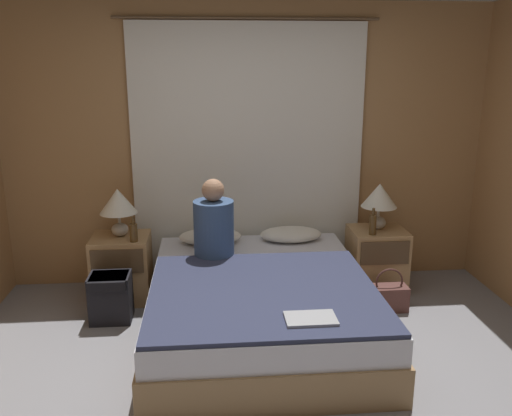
% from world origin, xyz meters
% --- Properties ---
extents(ground_plane, '(16.00, 16.00, 0.00)m').
position_xyz_m(ground_plane, '(0.00, 0.00, 0.00)').
color(ground_plane, gray).
extents(wall_back, '(4.43, 0.06, 2.50)m').
position_xyz_m(wall_back, '(0.00, 1.95, 1.25)').
color(wall_back, '#A37547').
rests_on(wall_back, ground_plane).
extents(curtain_panel, '(2.26, 0.02, 2.36)m').
position_xyz_m(curtain_panel, '(0.00, 1.89, 1.18)').
color(curtain_panel, silver).
rests_on(curtain_panel, ground_plane).
extents(bed, '(1.62, 2.05, 0.45)m').
position_xyz_m(bed, '(0.00, 0.81, 0.22)').
color(bed, '#99754C').
rests_on(bed, ground_plane).
extents(nightstand_left, '(0.48, 0.43, 0.57)m').
position_xyz_m(nightstand_left, '(-1.12, 1.53, 0.28)').
color(nightstand_left, '#A87F51').
rests_on(nightstand_left, ground_plane).
extents(nightstand_right, '(0.48, 0.43, 0.57)m').
position_xyz_m(nightstand_right, '(1.12, 1.53, 0.28)').
color(nightstand_right, '#A87F51').
rests_on(nightstand_right, ground_plane).
extents(lamp_left, '(0.31, 0.31, 0.41)m').
position_xyz_m(lamp_left, '(-1.12, 1.56, 0.85)').
color(lamp_left, '#B2A899').
rests_on(lamp_left, nightstand_left).
extents(lamp_right, '(0.31, 0.31, 0.41)m').
position_xyz_m(lamp_right, '(1.12, 1.56, 0.85)').
color(lamp_right, '#B2A899').
rests_on(lamp_right, nightstand_right).
extents(pillow_left, '(0.54, 0.33, 0.12)m').
position_xyz_m(pillow_left, '(-0.36, 1.64, 0.51)').
color(pillow_left, silver).
rests_on(pillow_left, bed).
extents(pillow_right, '(0.54, 0.33, 0.12)m').
position_xyz_m(pillow_right, '(0.36, 1.64, 0.51)').
color(pillow_right, silver).
rests_on(pillow_right, bed).
extents(blanket_on_bed, '(1.56, 1.43, 0.03)m').
position_xyz_m(blanket_on_bed, '(0.00, 0.53, 0.47)').
color(blanket_on_bed, '#2D334C').
rests_on(blanket_on_bed, bed).
extents(person_left_in_bed, '(0.32, 0.32, 0.65)m').
position_xyz_m(person_left_in_bed, '(-0.33, 1.28, 0.72)').
color(person_left_in_bed, '#38517A').
rests_on(person_left_in_bed, bed).
extents(beer_bottle_on_left_stand, '(0.07, 0.07, 0.21)m').
position_xyz_m(beer_bottle_on_left_stand, '(-0.98, 1.40, 0.65)').
color(beer_bottle_on_left_stand, '#513819').
rests_on(beer_bottle_on_left_stand, nightstand_left).
extents(beer_bottle_on_right_stand, '(0.06, 0.06, 0.23)m').
position_xyz_m(beer_bottle_on_right_stand, '(1.02, 1.40, 0.66)').
color(beer_bottle_on_right_stand, '#513819').
rests_on(beer_bottle_on_right_stand, nightstand_right).
extents(laptop_on_bed, '(0.31, 0.20, 0.02)m').
position_xyz_m(laptop_on_bed, '(0.24, 0.05, 0.49)').
color(laptop_on_bed, '#9EA0A5').
rests_on(laptop_on_bed, blanket_on_bed).
extents(backpack_on_floor, '(0.32, 0.29, 0.38)m').
position_xyz_m(backpack_on_floor, '(-1.15, 1.13, 0.22)').
color(backpack_on_floor, black).
rests_on(backpack_on_floor, ground_plane).
extents(handbag_on_floor, '(0.31, 0.16, 0.37)m').
position_xyz_m(handbag_on_floor, '(1.10, 1.11, 0.12)').
color(handbag_on_floor, brown).
rests_on(handbag_on_floor, ground_plane).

